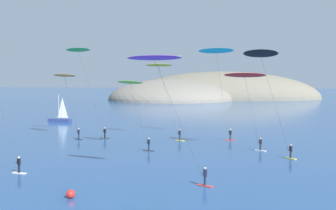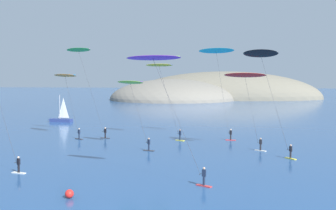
# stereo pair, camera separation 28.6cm
# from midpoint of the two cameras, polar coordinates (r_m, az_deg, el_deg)

# --- Properties ---
(headland_island) EXTENTS (87.34, 55.72, 22.82)m
(headland_island) POSITION_cam_midpoint_polar(r_m,az_deg,el_deg) (177.15, 4.15, 0.88)
(headland_island) COLOR slate
(headland_island) RESTS_ON ground
(sailboat_near) EXTENTS (5.97, 2.24, 5.70)m
(sailboat_near) POSITION_cam_midpoint_polar(r_m,az_deg,el_deg) (91.04, -14.64, -1.85)
(sailboat_near) COLOR navy
(sailboat_near) RESTS_ON ground
(kitesurfer_orange) EXTENTS (6.32, 4.77, 10.06)m
(kitesurfer_orange) POSITION_cam_midpoint_polar(r_m,az_deg,el_deg) (67.96, -13.84, 3.37)
(kitesurfer_orange) COLOR #2D2D33
(kitesurfer_orange) RESTS_ON ground
(kitesurfer_red) EXTENTS (5.76, 3.26, 10.19)m
(kitesurfer_red) POSITION_cam_midpoint_polar(r_m,az_deg,el_deg) (55.99, 10.38, 3.18)
(kitesurfer_red) COLOR silver
(kitesurfer_red) RESTS_ON ground
(kitesurfer_cyan) EXTENTS (6.05, 3.96, 13.99)m
(kitesurfer_cyan) POSITION_cam_midpoint_polar(r_m,az_deg,el_deg) (64.81, 6.51, 6.49)
(kitesurfer_cyan) COLOR red
(kitesurfer_cyan) RESTS_ON ground
(kitesurfer_lime) EXTENTS (5.81, 3.83, 9.16)m
(kitesurfer_lime) POSITION_cam_midpoint_polar(r_m,az_deg,el_deg) (56.03, -5.06, 2.23)
(kitesurfer_lime) COLOR #2D2D33
(kitesurfer_lime) RESTS_ON ground
(kitesurfer_black) EXTENTS (6.41, 5.14, 13.00)m
(kitesurfer_black) POSITION_cam_midpoint_polar(r_m,az_deg,el_deg) (52.79, 12.56, 5.77)
(kitesurfer_black) COLOR yellow
(kitesurfer_black) RESTS_ON ground
(kitesurfer_purple) EXTENTS (8.36, 3.56, 11.68)m
(kitesurfer_purple) POSITION_cam_midpoint_polar(r_m,az_deg,el_deg) (38.53, -1.57, 5.06)
(kitesurfer_purple) COLOR red
(kitesurfer_purple) RESTS_ON ground
(kitesurfer_green) EXTENTS (8.08, 3.92, 14.22)m
(kitesurfer_green) POSITION_cam_midpoint_polar(r_m,az_deg,el_deg) (68.66, -11.89, 6.25)
(kitesurfer_green) COLOR #2D2D33
(kitesurfer_green) RESTS_ON ground
(kitesurfer_yellow) EXTENTS (6.75, 4.32, 11.62)m
(kitesurfer_yellow) POSITION_cam_midpoint_polar(r_m,az_deg,el_deg) (64.67, -1.16, 4.57)
(kitesurfer_yellow) COLOR yellow
(kitesurfer_yellow) RESTS_ON ground
(marker_buoy) EXTENTS (0.70, 0.70, 0.70)m
(marker_buoy) POSITION_cam_midpoint_polar(r_m,az_deg,el_deg) (35.17, -13.28, -11.64)
(marker_buoy) COLOR red
(marker_buoy) RESTS_ON ground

